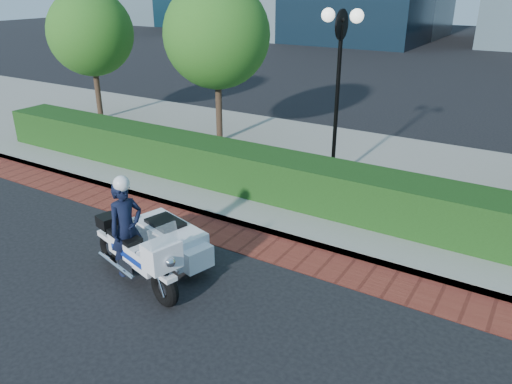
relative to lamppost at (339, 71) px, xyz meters
The scene contains 8 objects.
ground 6.07m from the lamppost, 100.89° to the right, with size 120.00×120.00×0.00m, color black.
brick_strip 4.84m from the lamppost, 105.12° to the right, with size 60.00×1.00×0.01m, color maroon.
sidewalk 3.16m from the lamppost, 141.34° to the left, with size 60.00×8.00×0.15m, color gray.
hedge_main 2.98m from the lamppost, 122.01° to the right, with size 18.00×1.20×1.00m, color black.
lamppost is the anchor object (origin of this frame).
tree_a 10.09m from the lamppost, behind, with size 3.00×3.00×4.58m.
tree_b 4.71m from the lamppost, 163.89° to the left, with size 3.20×3.20×4.89m.
police_motorcycle 6.18m from the lamppost, 100.81° to the right, with size 2.41×2.04×1.98m.
Camera 1 is at (5.65, -6.08, 4.94)m, focal length 35.00 mm.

